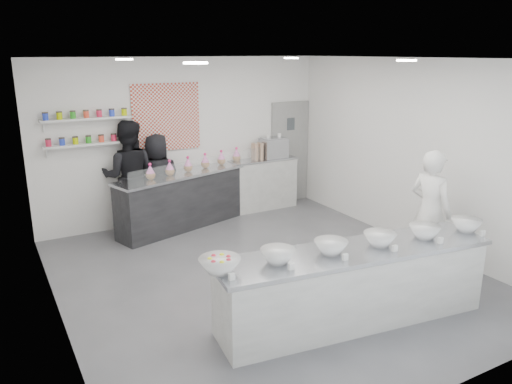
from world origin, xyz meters
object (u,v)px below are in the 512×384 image
espresso_machine (274,148)px  woman_prep (430,212)px  back_bar (198,197)px  staff_left (129,176)px  prep_counter (353,286)px  espresso_ledge (263,184)px  staff_right (158,180)px

espresso_machine → woman_prep: woman_prep is taller
back_bar → staff_left: 1.30m
prep_counter → espresso_ledge: 4.54m
espresso_machine → staff_left: bearing=178.6°
espresso_machine → prep_counter: bearing=-109.5°
woman_prep → staff_left: 5.02m
staff_left → staff_right: 0.54m
woman_prep → staff_right: size_ratio=1.06×
espresso_ledge → woman_prep: woman_prep is taller
woman_prep → staff_right: 4.70m
back_bar → espresso_machine: 1.89m
back_bar → staff_left: bearing=151.4°
espresso_machine → staff_left: staff_left is taller
prep_counter → back_bar: size_ratio=1.03×
back_bar → espresso_ledge: 1.51m
espresso_machine → woman_prep: bearing=-85.0°
prep_counter → woman_prep: woman_prep is taller
prep_counter → staff_left: size_ratio=1.71×
espresso_ledge → staff_left: staff_left is taller
prep_counter → staff_right: staff_right is taller
prep_counter → espresso_ledge: espresso_ledge is taller
back_bar → woman_prep: woman_prep is taller
espresso_machine → espresso_ledge: bearing=180.0°
back_bar → staff_left: (-1.18, 0.25, 0.48)m
staff_left → staff_right: bearing=-158.5°
back_bar → staff_right: 0.78m
prep_counter → woman_prep: 2.01m
back_bar → woman_prep: 4.15m
staff_left → espresso_ledge: bearing=-160.0°
staff_left → espresso_machine: bearing=-159.9°
staff_right → woman_prep: bearing=141.1°
espresso_machine → staff_right: bearing=178.3°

